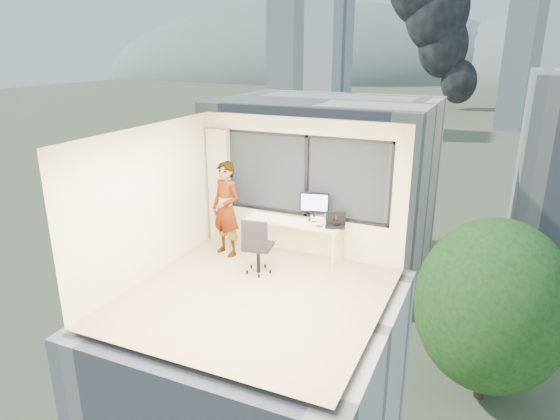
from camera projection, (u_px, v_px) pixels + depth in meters
The scene contains 24 objects.
floor at pixel (255, 295), 7.96m from camera, with size 4.00×4.00×0.01m, color tan.
ceiling at pixel (252, 135), 7.14m from camera, with size 4.00×4.00×0.01m, color white.
wall_front at pixel (176, 271), 5.82m from camera, with size 4.00×0.01×2.60m, color #F9EFC1.
wall_left at pixel (148, 203), 8.33m from camera, with size 0.01×4.00×2.60m, color #F9EFC1.
wall_right at pixel (383, 239), 6.77m from camera, with size 0.01×4.00×2.60m, color #F9EFC1.
window_wall at pixel (304, 176), 9.19m from camera, with size 3.30×0.16×1.55m, color black, non-canonical shape.
curtain at pixel (220, 186), 9.89m from camera, with size 0.45×0.14×2.30m, color beige.
desk at pixel (294, 239), 9.28m from camera, with size 1.80×0.60×0.75m, color beige.
chair at pixel (258, 244), 8.62m from camera, with size 0.54×0.54×1.06m, color black, non-canonical shape.
person at pixel (226, 209), 9.28m from camera, with size 0.66×0.43×1.81m, color #2D2D33.
monitor at pixel (314, 206), 9.07m from camera, with size 0.54×0.12×0.54m, color black, non-canonical shape.
game_console at pixel (319, 218), 9.17m from camera, with size 0.30×0.25×0.07m, color white.
laptop at pixel (335, 221), 8.79m from camera, with size 0.36×0.38×0.23m, color black, non-canonical shape.
cellphone at pixel (319, 226), 8.84m from camera, with size 0.11×0.05×0.01m, color black.
pen_cup at pixel (336, 224), 8.82m from camera, with size 0.09×0.09×0.11m, color black.
handbag at pixel (331, 217), 9.00m from camera, with size 0.28×0.14×0.22m, color #0D4C53.
exterior_ground at pixel (486, 126), 116.30m from camera, with size 400.00×400.00×0.04m, color #515B3D.
near_bldg_a at pixel (325, 188), 39.64m from camera, with size 16.00×12.00×14.00m, color #EDE1C6.
far_tower_a at pixel (311, 65), 103.81m from camera, with size 14.00×14.00×28.00m, color silver.
far_tower_b at pixel (534, 60), 108.47m from camera, with size 13.00×13.00×30.00m, color silver.
far_tower_d at pixel (299, 68), 162.09m from camera, with size 16.00×14.00×22.00m, color silver.
hill_a at pixel (311, 74), 336.06m from camera, with size 288.00×216.00×90.00m, color slate.
tree_a at pixel (198, 244), 36.37m from camera, with size 7.00×7.00×8.00m, color #184818, non-canonical shape.
tree_b at pixel (489, 323), 24.99m from camera, with size 7.60×7.60×9.00m, color #184818, non-canonical shape.
Camera 1 is at (3.28, -6.33, 3.82)m, focal length 31.71 mm.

